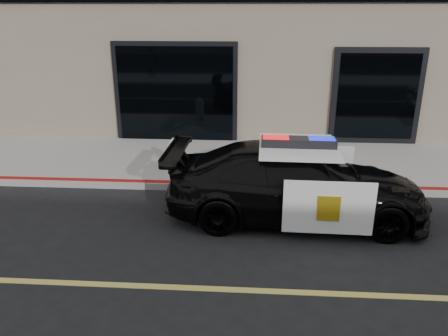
{
  "coord_description": "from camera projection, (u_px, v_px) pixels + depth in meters",
  "views": [
    {
      "loc": [
        1.17,
        -5.11,
        3.65
      ],
      "look_at": [
        0.67,
        2.2,
        1.0
      ],
      "focal_mm": 35.0,
      "sensor_mm": 36.0,
      "label": 1
    }
  ],
  "objects": [
    {
      "name": "ground",
      "position": [
        166.0,
        287.0,
        6.11
      ],
      "size": [
        120.0,
        120.0,
        0.0
      ],
      "primitive_type": "plane",
      "color": "black",
      "rests_on": "ground"
    },
    {
      "name": "sidewalk_n",
      "position": [
        206.0,
        161.0,
        11.01
      ],
      "size": [
        60.0,
        3.5,
        0.15
      ],
      "primitive_type": "cube",
      "color": "gray",
      "rests_on": "ground"
    },
    {
      "name": "police_car",
      "position": [
        296.0,
        183.0,
        7.95
      ],
      "size": [
        2.28,
        4.8,
        1.54
      ],
      "color": "black",
      "rests_on": "ground"
    },
    {
      "name": "fire_hydrant",
      "position": [
        174.0,
        155.0,
        10.08
      ],
      "size": [
        0.34,
        0.47,
        0.75
      ],
      "color": "silver",
      "rests_on": "sidewalk_n"
    }
  ]
}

